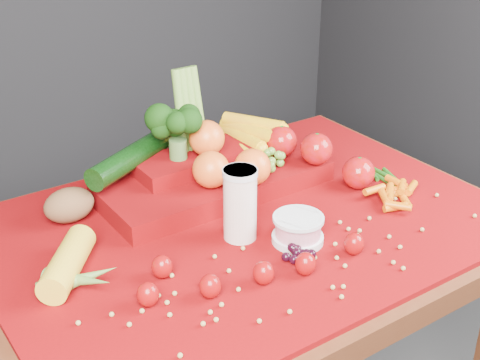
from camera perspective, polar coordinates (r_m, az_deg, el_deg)
table at (r=1.46m, az=0.45°, el=-7.15°), size 1.10×0.80×0.75m
red_cloth at (r=1.40m, az=0.46°, el=-3.73°), size 1.05×0.75×0.01m
milk_glass at (r=1.31m, az=0.00°, el=-1.86°), size 0.07×0.07×0.15m
yogurt_bowl at (r=1.32m, az=4.98°, el=-4.13°), size 0.10×0.10×0.06m
strawberry_scatter at (r=1.21m, az=0.25°, el=-7.63°), size 0.44×0.18×0.05m
dark_grape_cluster at (r=1.27m, az=4.90°, el=-6.34°), size 0.06×0.05×0.03m
soybean_scatter at (r=1.27m, az=5.70°, el=-7.09°), size 0.84×0.24×0.01m
corn_ear at (r=1.23m, az=-13.90°, el=-7.86°), size 0.25×0.26×0.06m
potato at (r=1.43m, az=-14.37°, el=-2.08°), size 0.11×0.08×0.07m
baby_carrot_pile at (r=1.51m, az=13.11°, el=-1.18°), size 0.18×0.17×0.03m
green_bean_pile at (r=1.62m, az=11.97°, el=0.48°), size 0.14×0.12×0.01m
produce_mound at (r=1.51m, az=-1.64°, el=1.36°), size 0.60×0.38×0.27m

